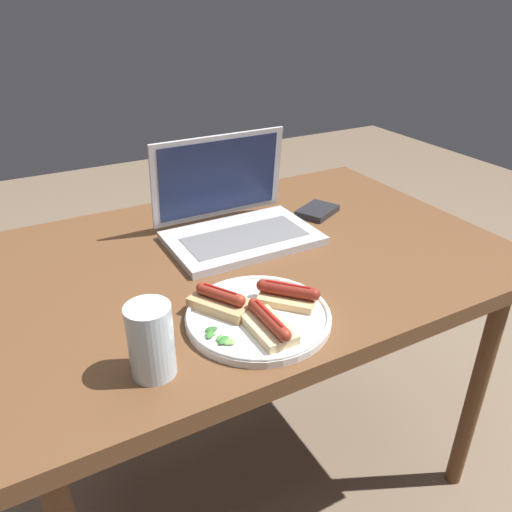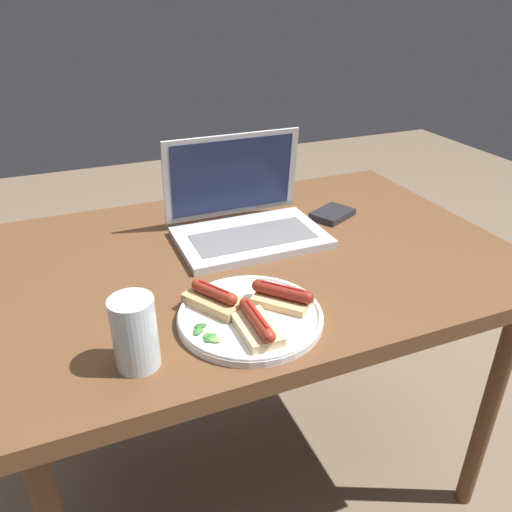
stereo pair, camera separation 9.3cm
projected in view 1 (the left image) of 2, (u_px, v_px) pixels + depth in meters
ground_plane at (250, 467)px, 1.45m from camera, size 6.00×6.00×0.00m
desk at (249, 277)px, 1.14m from camera, size 1.13×0.77×0.70m
laptop at (235, 220)px, 1.17m from camera, size 0.34×0.24×0.22m
plate at (258, 316)px, 0.88m from camera, size 0.26×0.26×0.02m
sausage_toast_left at (288, 294)px, 0.91m from camera, size 0.11×0.12×0.04m
sausage_toast_middle at (221, 301)px, 0.89m from camera, size 0.11×0.13×0.04m
sausage_toast_right at (269, 324)px, 0.83m from camera, size 0.06×0.12×0.04m
salad_pile at (219, 337)px, 0.82m from camera, size 0.04×0.07×0.01m
drinking_glass at (151, 341)px, 0.74m from camera, size 0.07×0.07×0.12m
external_drive at (317, 211)px, 1.30m from camera, size 0.13×0.12×0.02m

